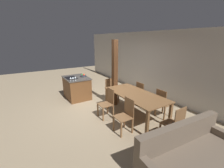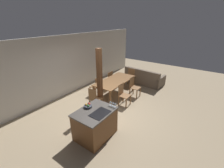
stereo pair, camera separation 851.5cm
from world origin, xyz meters
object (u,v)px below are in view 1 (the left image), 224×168
at_px(dining_chair_far_left, 142,94).
at_px(timber_post, 115,74).
at_px(dining_table, 135,97).
at_px(dining_chair_far_right, 163,103).
at_px(wine_glass_near, 71,78).
at_px(couch, 194,161).
at_px(wine_glass_far, 75,77).
at_px(dining_chair_head_end, 111,90).
at_px(fruit_bowl, 83,75).
at_px(dining_chair_near_left, 107,102).
at_px(wine_glass_middle, 73,78).
at_px(dining_chair_near_right, 125,115).
at_px(kitchen_island, 77,88).
at_px(dining_chair_foot_end, 175,124).

relative_size(dining_chair_far_left, timber_post, 0.39).
height_order(dining_table, dining_chair_far_right, dining_chair_far_right).
bearing_deg(wine_glass_near, couch, 12.07).
distance_m(wine_glass_far, timber_post, 1.47).
height_order(dining_chair_head_end, couch, dining_chair_head_end).
xyz_separation_m(fruit_bowl, dining_chair_far_left, (2.01, 1.42, -0.45)).
bearing_deg(fruit_bowl, dining_chair_near_left, -0.58).
bearing_deg(timber_post, wine_glass_far, -127.92).
bearing_deg(wine_glass_middle, dining_chair_far_left, 52.21).
relative_size(dining_chair_far_left, dining_chair_head_end, 1.00).
relative_size(wine_glass_far, dining_chair_far_right, 0.17).
xyz_separation_m(dining_table, dining_chair_far_left, (-0.47, 0.72, -0.21)).
distance_m(wine_glass_middle, dining_chair_near_right, 2.60).
distance_m(kitchen_island, dining_chair_near_right, 3.00).
bearing_deg(dining_chair_near_right, dining_chair_far_left, 123.09).
distance_m(fruit_bowl, dining_chair_head_end, 1.35).
distance_m(dining_chair_near_left, dining_chair_far_left, 1.44).
xyz_separation_m(kitchen_island, dining_chair_foot_end, (3.94, 0.99, 0.03)).
height_order(fruit_bowl, dining_chair_head_end, fruit_bowl).
bearing_deg(dining_chair_far_right, fruit_bowl, 25.70).
height_order(fruit_bowl, dining_chair_near_left, fruit_bowl).
distance_m(dining_chair_near_left, dining_chair_foot_end, 2.02).
distance_m(dining_chair_far_left, dining_chair_head_end, 1.19).
bearing_deg(dining_chair_foot_end, couch, 58.76).
distance_m(fruit_bowl, timber_post, 1.53).
bearing_deg(wine_glass_near, dining_chair_foot_end, 21.69).
xyz_separation_m(dining_chair_near_left, timber_post, (-0.65, 0.68, 0.70)).
xyz_separation_m(dining_chair_near_left, couch, (2.65, 0.25, -0.20)).
height_order(fruit_bowl, couch, fruit_bowl).
distance_m(wine_glass_near, dining_chair_near_right, 2.62).
bearing_deg(dining_chair_far_left, wine_glass_far, 50.95).
height_order(fruit_bowl, dining_chair_far_left, fruit_bowl).
bearing_deg(dining_chair_far_right, kitchen_island, 29.81).
relative_size(wine_glass_far, dining_chair_near_right, 0.17).
relative_size(wine_glass_near, timber_post, 0.07).
distance_m(kitchen_island, dining_chair_far_right, 3.45).
height_order(wine_glass_near, dining_chair_near_right, wine_glass_near).
bearing_deg(fruit_bowl, dining_chair_far_left, 35.21).
relative_size(dining_chair_head_end, couch, 0.43).
bearing_deg(wine_glass_middle, kitchen_island, 150.87).
height_order(kitchen_island, dining_chair_head_end, dining_chair_head_end).
xyz_separation_m(kitchen_island, timber_post, (1.41, 0.96, 0.74)).
bearing_deg(dining_chair_far_left, dining_chair_foot_end, 159.13).
height_order(wine_glass_near, wine_glass_far, same).
bearing_deg(dining_chair_near_left, timber_post, 133.44).
distance_m(dining_chair_near_right, dining_chair_head_end, 2.02).
bearing_deg(wine_glass_far, dining_chair_near_left, 16.93).
bearing_deg(dining_table, dining_chair_near_right, -56.91).
height_order(kitchen_island, wine_glass_far, wine_glass_far).
bearing_deg(dining_chair_head_end, dining_chair_far_right, -69.13).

